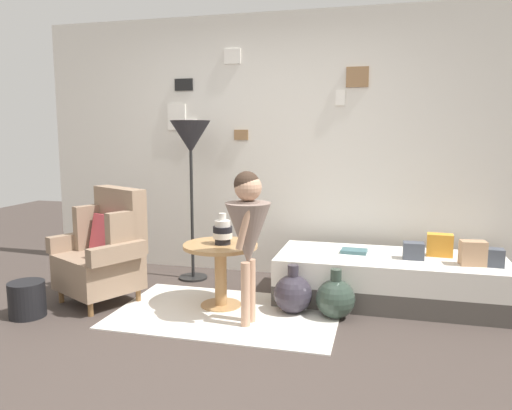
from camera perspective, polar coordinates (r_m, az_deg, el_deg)
name	(u,v)px	position (r m, az deg, el deg)	size (l,w,h in m)	color
ground_plane	(199,349)	(3.47, -6.65, -16.24)	(12.00, 12.00, 0.00)	#423833
gallery_wall	(267,146)	(5.02, 1.23, 6.80)	(4.80, 0.12, 2.60)	silver
rug	(227,313)	(4.05, -3.39, -12.41)	(1.77, 1.11, 0.01)	silver
armchair	(105,251)	(4.42, -17.08, -5.09)	(0.90, 0.82, 0.97)	olive
daybed	(390,279)	(4.41, 15.21, -8.26)	(1.90, 0.81, 0.40)	#4C4742
pillow_head	(492,257)	(4.31, 25.70, -5.49)	(0.17, 0.12, 0.14)	#474C56
pillow_mid	(473,253)	(4.26, 23.83, -5.12)	(0.19, 0.12, 0.20)	tan
pillow_back	(440,245)	(4.47, 20.52, -4.36)	(0.21, 0.12, 0.19)	orange
pillow_extra	(414,251)	(4.30, 17.79, -5.07)	(0.17, 0.12, 0.14)	#474C56
side_table	(221,261)	(4.10, -4.13, -6.51)	(0.62, 0.62, 0.54)	tan
vase_striped	(223,232)	(4.03, -3.88, -3.09)	(0.16, 0.16, 0.26)	black
floor_lamp	(191,143)	(4.79, -7.58, 7.09)	(0.39, 0.39, 1.56)	black
person_child	(248,228)	(3.62, -0.92, -2.63)	(0.34, 0.34, 1.17)	tan
book_on_daybed	(354,251)	(4.40, 11.29, -5.27)	(0.22, 0.16, 0.03)	#40666C
demijohn_near	(293,294)	(4.02, 4.30, -10.20)	(0.31, 0.31, 0.40)	#332D38
demijohn_far	(335,298)	(3.96, 9.19, -10.63)	(0.31, 0.31, 0.39)	#2D3D33
magazine_basket	(27,299)	(4.34, -25.00, -9.87)	(0.28, 0.28, 0.28)	black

